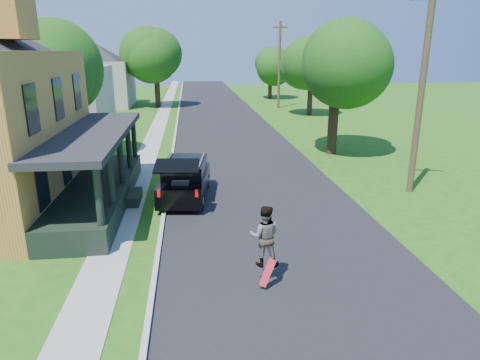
{
  "coord_description": "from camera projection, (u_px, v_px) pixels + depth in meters",
  "views": [
    {
      "loc": [
        -2.9,
        -11.58,
        6.22
      ],
      "look_at": [
        -1.19,
        3.0,
        1.75
      ],
      "focal_mm": 32.0,
      "sensor_mm": 36.0,
      "label": 1
    }
  ],
  "objects": [
    {
      "name": "front_walk",
      "position": [
        33.0,
        206.0,
        17.78
      ],
      "size": [
        6.5,
        1.2,
        0.03
      ],
      "primitive_type": "cube",
      "color": "gray",
      "rests_on": "ground"
    },
    {
      "name": "ground",
      "position": [
        290.0,
        261.0,
        13.14
      ],
      "size": [
        140.0,
        140.0,
        0.0
      ],
      "primitive_type": "plane",
      "color": "#235911",
      "rests_on": "ground"
    },
    {
      "name": "curb",
      "position": [
        175.0,
        138.0,
        31.68
      ],
      "size": [
        0.15,
        120.0,
        0.12
      ],
      "primitive_type": "cube",
      "color": "#B0B0AA",
      "rests_on": "ground"
    },
    {
      "name": "neighbor_house_mid",
      "position": [
        51.0,
        77.0,
        33.21
      ],
      "size": [
        12.78,
        12.78,
        8.3
      ],
      "color": "#B5ADA0",
      "rests_on": "ground"
    },
    {
      "name": "tree_left_mid",
      "position": [
        49.0,
        64.0,
        23.52
      ],
      "size": [
        6.75,
        6.8,
        8.73
      ],
      "rotation": [
        0.0,
        0.0,
        -0.17
      ],
      "color": "black",
      "rests_on": "ground"
    },
    {
      "name": "tree_left_far",
      "position": [
        155.0,
        51.0,
        46.95
      ],
      "size": [
        7.77,
        7.52,
        9.33
      ],
      "rotation": [
        0.0,
        0.0,
        0.39
      ],
      "color": "black",
      "rests_on": "ground"
    },
    {
      "name": "street",
      "position": [
        229.0,
        136.0,
        32.14
      ],
      "size": [
        8.0,
        120.0,
        0.02
      ],
      "primitive_type": "cube",
      "color": "black",
      "rests_on": "ground"
    },
    {
      "name": "sidewalk",
      "position": [
        154.0,
        138.0,
        31.51
      ],
      "size": [
        1.3,
        120.0,
        0.03
      ],
      "primitive_type": "cube",
      "color": "gray",
      "rests_on": "ground"
    },
    {
      "name": "black_suv",
      "position": [
        185.0,
        179.0,
        18.52
      ],
      "size": [
        2.35,
        4.93,
        2.21
      ],
      "rotation": [
        0.0,
        0.0,
        -0.12
      ],
      "color": "black",
      "rests_on": "ground"
    },
    {
      "name": "skateboarder",
      "position": [
        265.0,
        236.0,
        11.57
      ],
      "size": [
        0.93,
        0.78,
        1.73
      ],
      "rotation": [
        0.0,
        0.0,
        2.98
      ],
      "color": "black",
      "rests_on": "ground"
    },
    {
      "name": "utility_pole_near",
      "position": [
        422.0,
        90.0,
        18.28
      ],
      "size": [
        1.69,
        0.61,
        8.88
      ],
      "rotation": [
        0.0,
        0.0,
        -0.29
      ],
      "color": "#40331D",
      "rests_on": "ground"
    },
    {
      "name": "neighbor_house_far",
      "position": [
        94.0,
        69.0,
        48.41
      ],
      "size": [
        12.78,
        12.78,
        8.3
      ],
      "color": "#B5ADA0",
      "rests_on": "ground"
    },
    {
      "name": "utility_pole_far",
      "position": [
        279.0,
        64.0,
        46.59
      ],
      "size": [
        1.69,
        0.49,
        9.18
      ],
      "rotation": [
        0.0,
        0.0,
        0.22
      ],
      "color": "#40331D",
      "rests_on": "ground"
    },
    {
      "name": "tree_right_mid",
      "position": [
        311.0,
        61.0,
        41.32
      ],
      "size": [
        5.71,
        5.77,
        7.96
      ],
      "rotation": [
        0.0,
        0.0,
        -0.19
      ],
      "color": "black",
      "rests_on": "ground"
    },
    {
      "name": "skateboard",
      "position": [
        268.0,
        273.0,
        11.5
      ],
      "size": [
        0.51,
        0.28,
        0.77
      ],
      "rotation": [
        0.0,
        0.0,
        -0.4
      ],
      "color": "#B70F17",
      "rests_on": "ground"
    },
    {
      "name": "tree_right_near",
      "position": [
        336.0,
        60.0,
        25.23
      ],
      "size": [
        5.53,
        5.21,
        8.3
      ],
      "rotation": [
        0.0,
        0.0,
        0.09
      ],
      "color": "black",
      "rests_on": "ground"
    },
    {
      "name": "tree_right_far",
      "position": [
        270.0,
        61.0,
        55.8
      ],
      "size": [
        5.48,
        5.27,
        7.51
      ],
      "rotation": [
        0.0,
        0.0,
        0.1
      ],
      "color": "black",
      "rests_on": "ground"
    }
  ]
}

